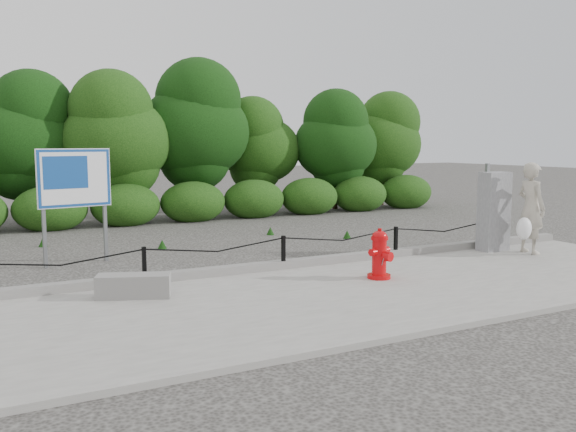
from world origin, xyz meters
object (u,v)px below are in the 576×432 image
Objects in this scene: utility_cabinet at (494,211)px; advertising_sign at (74,183)px; fire_hydrant at (380,255)px; concrete_block at (134,286)px; pedestrian at (531,209)px.

utility_cabinet is 8.42m from advertising_sign.
fire_hydrant is 3.98m from concrete_block.
pedestrian is at bearing -57.69° from utility_cabinet.
advertising_sign is (-8.27, 3.50, 0.58)m from pedestrian.
utility_cabinet is 0.82× the size of advertising_sign.
pedestrian is 0.72m from utility_cabinet.
advertising_sign is at bearing 94.87° from concrete_block.
advertising_sign is (-4.20, 3.95, 1.08)m from fire_hydrant.
advertising_sign is at bearing 72.72° from pedestrian.
pedestrian is 9.00m from advertising_sign.
advertising_sign reaches higher than pedestrian.
fire_hydrant is at bearing 101.99° from pedestrian.
advertising_sign reaches higher than fire_hydrant.
pedestrian is (4.07, 0.45, 0.50)m from fire_hydrant.
pedestrian reaches higher than utility_cabinet.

